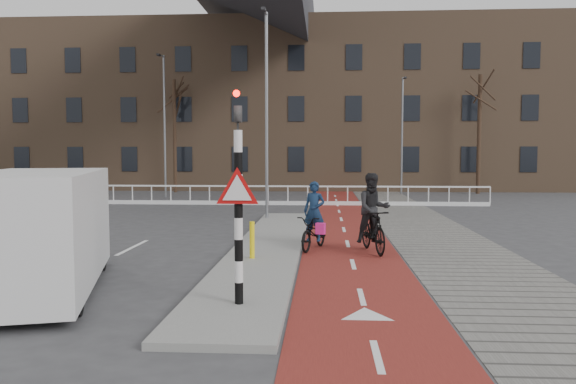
{
  "coord_description": "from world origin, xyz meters",
  "views": [
    {
      "loc": [
        0.8,
        -11.13,
        2.63
      ],
      "look_at": [
        -0.23,
        5.0,
        1.5
      ],
      "focal_mm": 35.0,
      "sensor_mm": 36.0,
      "label": 1
    }
  ],
  "objects": [
    {
      "name": "curb_island",
      "position": [
        -0.7,
        4.0,
        0.06
      ],
      "size": [
        1.8,
        16.0,
        0.12
      ],
      "primitive_type": "cube",
      "color": "gray",
      "rests_on": "ground"
    },
    {
      "name": "bike_lane",
      "position": [
        1.5,
        10.0,
        0.01
      ],
      "size": [
        2.5,
        60.0,
        0.01
      ],
      "primitive_type": "cube",
      "color": "maroon",
      "rests_on": "ground"
    },
    {
      "name": "streetlight_left",
      "position": [
        -8.57,
        21.55,
        4.16
      ],
      "size": [
        0.12,
        0.12,
        8.32
      ],
      "primitive_type": "cylinder",
      "color": "slate",
      "rests_on": "ground"
    },
    {
      "name": "townhouse_row",
      "position": [
        -3.0,
        32.0,
        7.81
      ],
      "size": [
        46.0,
        10.0,
        15.9
      ],
      "color": "#7F6047",
      "rests_on": "ground"
    },
    {
      "name": "sidewalk",
      "position": [
        4.3,
        10.0,
        0.01
      ],
      "size": [
        3.0,
        60.0,
        0.01
      ],
      "primitive_type": "cube",
      "color": "slate",
      "rests_on": "ground"
    },
    {
      "name": "ground",
      "position": [
        0.0,
        0.0,
        0.0
      ],
      "size": [
        120.0,
        120.0,
        0.0
      ],
      "primitive_type": "plane",
      "color": "#38383A",
      "rests_on": "ground"
    },
    {
      "name": "traffic_signal",
      "position": [
        -0.6,
        -2.02,
        1.99
      ],
      "size": [
        0.8,
        0.8,
        3.68
      ],
      "color": "black",
      "rests_on": "curb_island"
    },
    {
      "name": "cyclist_near",
      "position": [
        0.55,
        3.96,
        0.63
      ],
      "size": [
        1.14,
        1.87,
        1.85
      ],
      "rotation": [
        0.0,
        0.0,
        -0.32
      ],
      "color": "black",
      "rests_on": "bike_lane"
    },
    {
      "name": "tree_right",
      "position": [
        10.73,
        25.65,
        3.8
      ],
      "size": [
        0.25,
        0.25,
        7.6
      ],
      "primitive_type": "cylinder",
      "color": "black",
      "rests_on": "ground"
    },
    {
      "name": "streetlight_near",
      "position": [
        -1.4,
        10.44,
        3.98
      ],
      "size": [
        0.12,
        0.12,
        7.95
      ],
      "primitive_type": "cylinder",
      "color": "slate",
      "rests_on": "ground"
    },
    {
      "name": "railing",
      "position": [
        -5.0,
        17.0,
        0.31
      ],
      "size": [
        28.0,
        0.1,
        0.99
      ],
      "color": "silver",
      "rests_on": "ground"
    },
    {
      "name": "van",
      "position": [
        -4.58,
        -1.01,
        1.2
      ],
      "size": [
        3.5,
        5.67,
        2.28
      ],
      "rotation": [
        0.0,
        0.0,
        0.28
      ],
      "color": "silver",
      "rests_on": "ground"
    },
    {
      "name": "bollard",
      "position": [
        -0.9,
        2.03,
        0.56
      ],
      "size": [
        0.12,
        0.12,
        0.88
      ],
      "primitive_type": "cylinder",
      "color": "yellow",
      "rests_on": "curb_island"
    },
    {
      "name": "streetlight_right",
      "position": [
        5.75,
        24.97,
        3.68
      ],
      "size": [
        0.12,
        0.12,
        7.37
      ],
      "primitive_type": "cylinder",
      "color": "slate",
      "rests_on": "ground"
    },
    {
      "name": "cyclist_far",
      "position": [
        2.1,
        3.6,
        0.87
      ],
      "size": [
        1.03,
        2.04,
        2.09
      ],
      "rotation": [
        0.0,
        0.0,
        0.22
      ],
      "color": "black",
      "rests_on": "bike_lane"
    },
    {
      "name": "tree_mid",
      "position": [
        -9.13,
        25.87,
        3.74
      ],
      "size": [
        0.23,
        0.23,
        7.48
      ],
      "primitive_type": "cylinder",
      "color": "black",
      "rests_on": "ground"
    }
  ]
}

